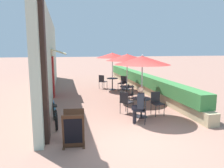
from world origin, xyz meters
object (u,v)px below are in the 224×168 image
(patio_umbrella_far, at_px, (112,55))
(coffee_cup_near, at_px, (144,97))
(cafe_chair_far_left, at_px, (123,82))
(cafe_chair_near_back, at_px, (126,101))
(menu_board, at_px, (74,129))
(cafe_chair_far_right, at_px, (102,81))
(cafe_chair_near_right, at_px, (157,101))
(bicycle_leaning, at_px, (55,115))
(cafe_chair_mid_right, at_px, (130,93))
(cafe_chair_near_left, at_px, (142,108))
(coffee_cup_mid, at_px, (129,85))
(patio_table_near, at_px, (141,104))
(patio_table_mid, at_px, (127,91))
(patio_table_far, at_px, (112,82))
(patio_umbrella_near, at_px, (142,60))
(patio_umbrella_mid, at_px, (127,57))
(cafe_chair_mid_left, at_px, (124,88))
(seated_patron_near_left, at_px, (139,103))

(patio_umbrella_far, bearing_deg, coffee_cup_near, -90.74)
(patio_umbrella_far, distance_m, cafe_chair_far_left, 1.72)
(cafe_chair_near_back, bearing_deg, menu_board, -76.82)
(coffee_cup_near, bearing_deg, cafe_chair_far_right, 94.59)
(cafe_chair_near_right, distance_m, bicycle_leaning, 3.77)
(cafe_chair_mid_right, bearing_deg, cafe_chair_far_left, 0.78)
(cafe_chair_near_left, xyz_separation_m, coffee_cup_mid, (0.49, 3.21, 0.24))
(cafe_chair_near_back, relative_size, patio_umbrella_far, 0.38)
(patio_table_near, xyz_separation_m, cafe_chair_near_back, (-0.46, 0.51, 0.03))
(coffee_cup_near, bearing_deg, patio_table_mid, 87.59)
(patio_table_mid, height_order, patio_umbrella_far, patio_umbrella_far)
(cafe_chair_near_left, xyz_separation_m, patio_umbrella_far, (0.37, 6.17, 1.58))
(bicycle_leaning, bearing_deg, patio_table_far, 54.40)
(patio_umbrella_near, distance_m, patio_table_mid, 3.00)
(patio_table_mid, relative_size, patio_table_far, 1.00)
(cafe_chair_mid_right, height_order, patio_umbrella_far, patio_umbrella_far)
(cafe_chair_near_back, height_order, patio_table_far, cafe_chair_near_back)
(cafe_chair_near_back, relative_size, patio_table_mid, 1.22)
(patio_umbrella_mid, bearing_deg, menu_board, -121.87)
(patio_umbrella_mid, bearing_deg, cafe_chair_mid_left, 85.87)
(patio_umbrella_far, relative_size, bicycle_leaning, 1.36)
(coffee_cup_mid, xyz_separation_m, cafe_chair_far_left, (0.42, 2.54, -0.24))
(cafe_chair_mid_right, relative_size, coffee_cup_mid, 9.67)
(patio_umbrella_near, height_order, seated_patron_near_left, patio_umbrella_near)
(cafe_chair_far_right, bearing_deg, patio_table_near, -42.72)
(patio_table_far, distance_m, menu_board, 7.90)
(cafe_chair_mid_left, bearing_deg, cafe_chair_near_back, -4.08)
(patio_table_far, height_order, cafe_chair_far_left, cafe_chair_far_left)
(coffee_cup_near, distance_m, cafe_chair_mid_right, 1.84)
(patio_table_mid, height_order, coffee_cup_mid, coffee_cup_mid)
(coffee_cup_near, distance_m, patio_table_far, 5.50)
(coffee_cup_mid, relative_size, cafe_chair_far_left, 0.10)
(cafe_chair_near_back, xyz_separation_m, bicycle_leaning, (-2.62, -0.66, -0.17))
(cafe_chair_near_left, distance_m, seated_patron_near_left, 0.20)
(cafe_chair_far_left, bearing_deg, coffee_cup_mid, 124.16)
(patio_table_near, relative_size, patio_table_far, 1.00)
(cafe_chair_near_back, bearing_deg, patio_table_near, 6.41)
(cafe_chair_near_back, bearing_deg, cafe_chair_far_right, 143.42)
(cafe_chair_near_right, xyz_separation_m, cafe_chair_mid_right, (-0.52, 1.70, 0.00))
(patio_umbrella_mid, height_order, cafe_chair_far_left, patio_umbrella_mid)
(bicycle_leaning, bearing_deg, patio_table_mid, 33.46)
(cafe_chair_near_right, distance_m, patio_table_mid, 2.43)
(patio_table_mid, bearing_deg, patio_umbrella_mid, 82.87)
(patio_table_near, xyz_separation_m, cafe_chair_far_right, (-0.38, 5.93, 0.03))
(seated_patron_near_left, distance_m, cafe_chair_far_right, 6.54)
(patio_umbrella_far, xyz_separation_m, cafe_chair_far_right, (-0.55, 0.41, -1.58))
(patio_umbrella_far, bearing_deg, seated_patron_near_left, -94.42)
(patio_table_mid, distance_m, menu_board, 5.22)
(cafe_chair_near_right, distance_m, coffee_cup_mid, 2.46)
(patio_table_near, xyz_separation_m, seated_patron_near_left, (-0.31, -0.61, 0.20))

